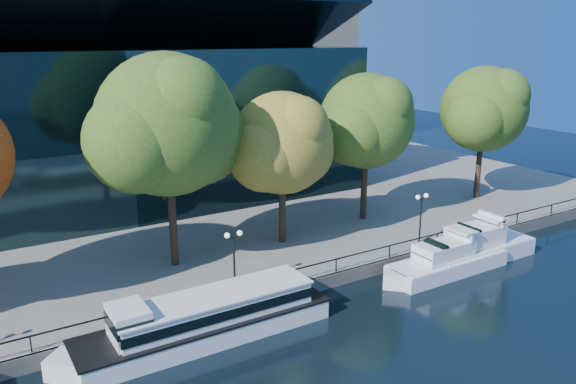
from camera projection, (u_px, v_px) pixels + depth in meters
ground at (302, 322)px, 34.93m from camera, size 160.00×160.00×0.00m
promenade at (129, 186)px, 64.56m from camera, size 90.00×67.08×1.00m
railing at (275, 275)px, 37.07m from camera, size 88.20×0.08×0.99m
convention_building at (97, 124)px, 56.61m from camera, size 50.00×24.57×21.43m
tour_boat at (200, 318)px, 32.56m from camera, size 16.64×3.71×3.16m
cruiser_near at (443, 261)px, 41.68m from camera, size 11.16×2.87×3.23m
cruiser_far at (474, 248)px, 43.90m from camera, size 11.28×3.12×3.68m
tree_2 at (171, 128)px, 38.45m from camera, size 12.34×10.12×15.23m
tree_3 at (284, 145)px, 43.58m from camera, size 10.01×8.21×12.14m
tree_4 at (368, 123)px, 49.20m from camera, size 10.49×8.60×13.13m
tree_5 at (485, 111)px, 55.77m from camera, size 10.64×8.72×13.37m
lamp_1 at (234, 247)px, 36.33m from camera, size 1.26×0.36×4.03m
lamp_2 at (421, 207)px, 44.81m from camera, size 1.26×0.36×4.03m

